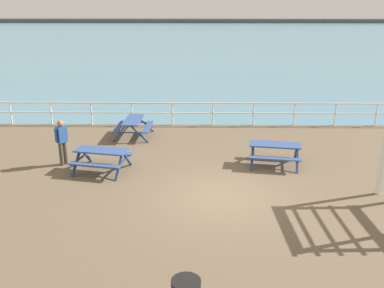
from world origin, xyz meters
name	(u,v)px	position (x,y,z in m)	size (l,w,h in m)	color
ground_plane	(220,199)	(0.00, 0.00, -0.10)	(30.00, 24.00, 0.20)	brown
sea_band	(203,39)	(0.00, 52.75, 0.00)	(142.00, 90.00, 0.01)	teal
distant_shoreline	(201,22)	(0.00, 95.75, 0.00)	(142.00, 6.00, 1.80)	#4C4C47
seaward_railing	(213,110)	(0.00, 7.75, 0.75)	(23.07, 0.07, 1.08)	white
picnic_table_near_left	(133,124)	(-3.49, 5.89, 0.58)	(1.61, 1.86, 0.80)	#334C84
picnic_table_near_right	(275,149)	(2.07, 2.68, 0.58)	(2.01, 1.78, 0.80)	#334C84
picnic_table_mid_centre	(102,155)	(-4.03, 1.98, 0.58)	(2.07, 1.85, 0.80)	#334C84
visitor	(62,140)	(-5.55, 2.55, 0.95)	(0.38, 0.45, 1.66)	#4C4233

